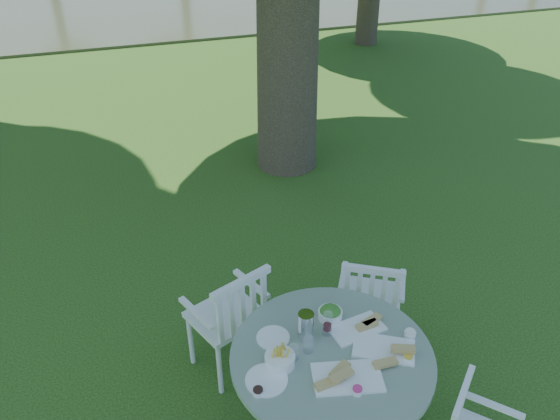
{
  "coord_description": "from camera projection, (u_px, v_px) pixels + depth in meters",
  "views": [
    {
      "loc": [
        -1.31,
        -3.6,
        3.37
      ],
      "look_at": [
        0.0,
        0.2,
        0.85
      ],
      "focal_mm": 35.0,
      "sensor_mm": 36.0,
      "label": 1
    }
  ],
  "objects": [
    {
      "name": "table",
      "position": [
        331.0,
        372.0,
        3.51
      ],
      "size": [
        1.29,
        1.29,
        0.79
      ],
      "color": "black",
      "rests_on": "ground"
    },
    {
      "name": "chair_nw",
      "position": [
        233.0,
        315.0,
        4.01
      ],
      "size": [
        0.63,
        0.62,
        0.98
      ],
      "rotation": [
        0.0,
        0.0,
        -2.76
      ],
      "color": "silver",
      "rests_on": "ground"
    },
    {
      "name": "ground",
      "position": [
        287.0,
        299.0,
        5.03
      ],
      "size": [
        140.0,
        140.0,
        0.0
      ],
      "primitive_type": "plane",
      "color": "#17390B",
      "rests_on": "ground"
    },
    {
      "name": "chair_ne",
      "position": [
        370.0,
        298.0,
        4.23
      ],
      "size": [
        0.62,
        0.61,
        0.92
      ],
      "rotation": [
        0.0,
        0.0,
        -3.69
      ],
      "color": "silver",
      "rests_on": "ground"
    },
    {
      "name": "tableware",
      "position": [
        320.0,
        345.0,
        3.43
      ],
      "size": [
        1.16,
        0.77,
        0.21
      ],
      "color": "white",
      "rests_on": "table"
    }
  ]
}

